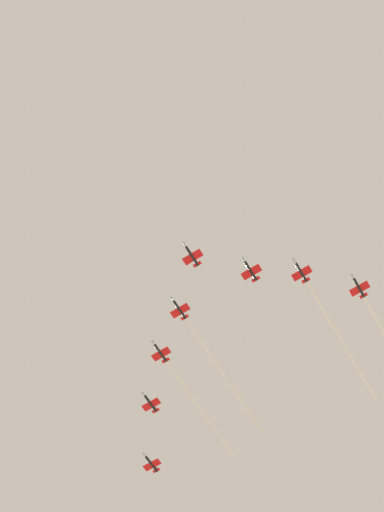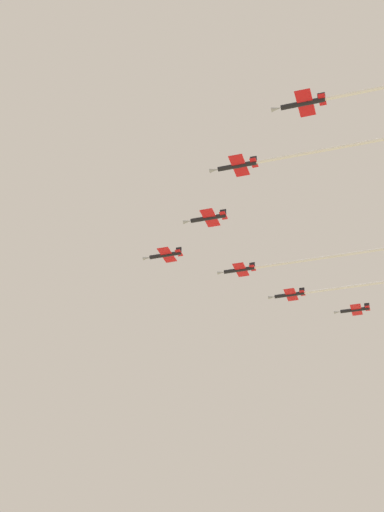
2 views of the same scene
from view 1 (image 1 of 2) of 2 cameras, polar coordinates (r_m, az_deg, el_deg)
name	(u,v)px [view 1 (image 1 of 2)]	position (r m, az deg, el deg)	size (l,w,h in m)	color
jet_lead	(192,255)	(210.03, -0.04, 0.06)	(8.80, 11.37, 2.40)	black
jet_port_inner	(250,270)	(211.82, 6.31, -1.56)	(8.80, 11.37, 2.40)	black
jet_starboard_inner	(210,355)	(228.23, 1.96, -10.59)	(31.40, 70.04, 2.40)	black
jet_port_outer	(329,319)	(227.29, 14.53, -6.61)	(31.26, 69.69, 2.40)	black
jet_starboard_outer	(186,389)	(234.10, -0.64, -14.16)	(27.96, 61.89, 2.40)	black
jet_port_trail	(150,403)	(238.44, -4.51, -15.53)	(8.80, 11.37, 2.40)	black
jet_tail_end	(151,464)	(256.77, -4.42, -21.40)	(8.80, 11.37, 2.40)	black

